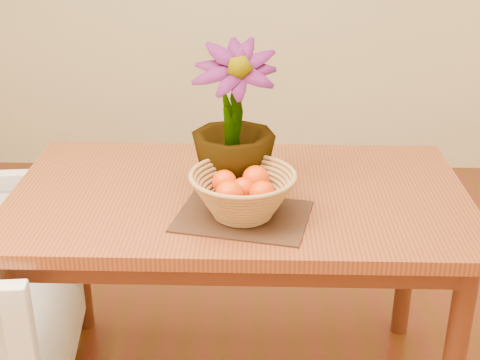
{
  "coord_description": "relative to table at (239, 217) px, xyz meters",
  "views": [
    {
      "loc": [
        0.06,
        -1.55,
        1.63
      ],
      "look_at": [
        0.01,
        0.15,
        0.86
      ],
      "focal_mm": 50.0,
      "sensor_mm": 36.0,
      "label": 1
    }
  ],
  "objects": [
    {
      "name": "potted_plant",
      "position": [
        -0.02,
        0.02,
        0.31
      ],
      "size": [
        0.25,
        0.25,
        0.45
      ],
      "primitive_type": "imported",
      "rotation": [
        0.0,
        0.0,
        0.0
      ],
      "color": "#1F4F16",
      "rests_on": "table"
    },
    {
      "name": "table",
      "position": [
        0.0,
        0.0,
        0.0
      ],
      "size": [
        1.4,
        0.8,
        0.75
      ],
      "color": "brown",
      "rests_on": "floor"
    },
    {
      "name": "wicker_basket",
      "position": [
        0.02,
        -0.17,
        0.15
      ],
      "size": [
        0.3,
        0.3,
        0.12
      ],
      "color": "#A36D44",
      "rests_on": "placemat"
    },
    {
      "name": "placemat",
      "position": [
        0.02,
        -0.17,
        0.09
      ],
      "size": [
        0.42,
        0.34,
        0.01
      ],
      "primitive_type": "cube",
      "rotation": [
        0.0,
        0.0,
        -0.21
      ],
      "color": "#361D13",
      "rests_on": "table"
    },
    {
      "name": "orange_pile",
      "position": [
        0.02,
        -0.17,
        0.18
      ],
      "size": [
        0.18,
        0.18,
        0.08
      ],
      "rotation": [
        0.0,
        0.0,
        0.37
      ],
      "color": "#F94B04",
      "rests_on": "wicker_basket"
    }
  ]
}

